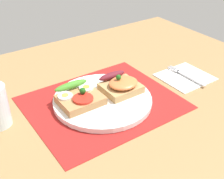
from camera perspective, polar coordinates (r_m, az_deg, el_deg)
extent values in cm
cube|color=#9C7548|center=(79.79, -1.78, -3.54)|extent=(120.00, 90.00, 3.20)
cube|color=#A31E1C|center=(78.80, -1.80, -2.50)|extent=(37.98, 31.63, 0.30)
cylinder|color=white|center=(78.34, -1.81, -2.00)|extent=(25.75, 25.75, 1.34)
cube|color=#AD7C4B|center=(75.79, -6.02, -1.96)|extent=(10.62, 8.66, 2.00)
cylinder|color=red|center=(73.82, -5.54, -1.73)|extent=(5.10, 5.10, 0.60)
ellipsoid|color=#448A29|center=(78.37, -7.80, 0.78)|extent=(9.34, 2.20, 1.80)
sphere|color=#1E5919|center=(74.80, -5.60, -0.24)|extent=(1.60, 1.60, 1.60)
cylinder|color=white|center=(75.41, -8.90, -1.25)|extent=(3.74, 3.74, 0.50)
cylinder|color=yellow|center=(75.23, -8.92, -1.04)|extent=(1.68, 1.68, 0.16)
cylinder|color=white|center=(78.17, -4.91, 0.34)|extent=(3.74, 3.74, 0.50)
cylinder|color=yellow|center=(78.00, -4.92, 0.54)|extent=(1.68, 1.68, 0.16)
cube|color=tan|center=(79.94, 1.89, 0.15)|extent=(9.72, 8.56, 1.96)
ellipsoid|color=orange|center=(78.81, 2.17, 1.27)|extent=(7.97, 6.85, 1.88)
ellipsoid|color=maroon|center=(82.27, -0.02, 2.68)|extent=(8.26, 2.20, 1.80)
sphere|color=#1E5919|center=(78.14, 1.20, 2.39)|extent=(1.40, 1.40, 1.40)
cube|color=white|center=(93.02, 13.75, 2.42)|extent=(14.31, 13.37, 0.60)
cube|color=#B7B7BC|center=(91.55, 14.75, 2.10)|extent=(0.80, 10.95, 0.32)
cube|color=#B7B7BC|center=(94.78, 12.25, 3.51)|extent=(1.50, 1.20, 0.32)
cube|color=#B7B7BC|center=(95.54, 11.13, 3.89)|extent=(0.32, 2.80, 0.32)
cube|color=#B7B7BC|center=(95.97, 11.41, 3.99)|extent=(0.32, 2.80, 0.32)
cube|color=#B7B7BC|center=(96.39, 11.68, 4.09)|extent=(0.32, 2.80, 0.32)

